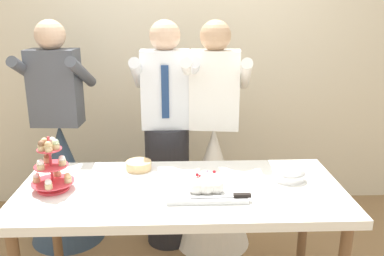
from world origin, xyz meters
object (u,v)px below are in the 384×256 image
cupcake_stand (51,168)px  plate_stack (288,173)px  main_cake_tray (205,185)px  dessert_table (181,200)px  person_groom (167,149)px  person_bride (213,171)px  person_guest (63,167)px  round_cake (139,167)px

cupcake_stand → plate_stack: bearing=4.3°
main_cake_tray → dessert_table: bearing=152.2°
person_groom → person_bride: 0.38m
person_groom → cupcake_stand: bearing=-130.1°
cupcake_stand → person_groom: size_ratio=0.18×
plate_stack → person_groom: (-0.72, 0.62, -0.07)m
main_cake_tray → plate_stack: 0.52m
person_bride → person_guest: (-1.12, 0.11, 0.00)m
cupcake_stand → person_guest: person_guest is taller
round_cake → person_guest: size_ratio=0.14×
round_cake → main_cake_tray: bearing=-39.3°
plate_stack → person_bride: person_bride is taller
round_cake → person_guest: (-0.62, 0.55, -0.22)m
main_cake_tray → person_bride: 0.80m
dessert_table → round_cake: size_ratio=7.50×
dessert_table → cupcake_stand: cupcake_stand is taller
person_groom → round_cake: bearing=-108.9°
cupcake_stand → main_cake_tray: bearing=-4.4°
dessert_table → plate_stack: bearing=8.7°
cupcake_stand → round_cake: bearing=29.5°
round_cake → person_groom: person_groom is taller
plate_stack → person_groom: person_groom is taller
dessert_table → plate_stack: size_ratio=9.32×
cupcake_stand → main_cake_tray: size_ratio=0.70×
plate_stack → person_guest: (-1.50, 0.70, -0.23)m
round_cake → person_bride: 0.70m
round_cake → person_bride: bearing=41.1°
round_cake → person_guest: 0.86m
round_cake → dessert_table: bearing=-44.0°
cupcake_stand → person_bride: person_bride is taller
dessert_table → main_cake_tray: main_cake_tray is taller
cupcake_stand → person_bride: 1.21m
person_groom → dessert_table: bearing=-82.5°
person_groom → person_guest: (-0.78, 0.08, -0.16)m
dessert_table → person_groom: 0.72m
person_bride → cupcake_stand: bearing=-144.0°
cupcake_stand → main_cake_tray: 0.84m
cupcake_stand → dessert_table: bearing=0.4°
main_cake_tray → round_cake: main_cake_tray is taller
plate_stack → round_cake: (-0.88, 0.15, -0.01)m
plate_stack → person_bride: (-0.38, 0.59, -0.23)m
dessert_table → person_groom: size_ratio=1.08×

